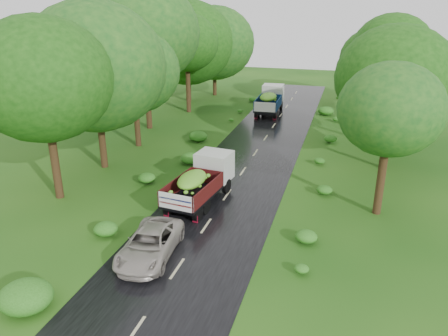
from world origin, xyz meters
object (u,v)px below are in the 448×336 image
at_px(truck_near, 202,179).
at_px(utility_pole, 356,76).
at_px(truck_far, 270,99).
at_px(car, 150,244).

distance_m(truck_near, utility_pole, 24.30).
bearing_deg(truck_far, car, -92.06).
height_order(truck_far, utility_pole, utility_pole).
height_order(truck_near, truck_far, truck_far).
xyz_separation_m(truck_near, utility_pole, (8.03, 22.78, 2.63)).
height_order(car, utility_pole, utility_pole).
xyz_separation_m(truck_far, utility_pole, (8.12, 0.97, 2.54)).
xyz_separation_m(truck_near, car, (-0.35, -6.28, -0.71)).
height_order(truck_far, car, truck_far).
bearing_deg(car, truck_far, 84.56).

